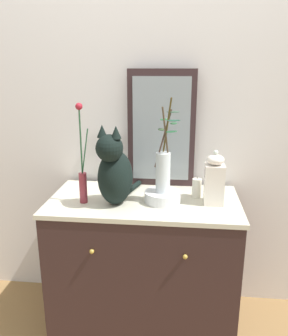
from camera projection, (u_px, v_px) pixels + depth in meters
ground_plane at (144, 321)px, 2.15m from camera, size 6.00×6.00×0.00m
wall_back at (150, 103)px, 2.12m from camera, size 4.40×0.08×2.60m
sideboard at (144, 263)px, 2.04m from camera, size 1.05×0.57×0.81m
mirror_leaning at (161, 129)px, 2.06m from camera, size 0.40×0.03×0.69m
cat_sitting at (114, 171)px, 1.81m from camera, size 0.23×0.43×0.43m
vase_slim_green at (83, 175)px, 1.84m from camera, size 0.06×0.04×0.53m
bowl_porcelain at (163, 197)px, 1.88m from camera, size 0.20×0.20×0.06m
vase_glass_clear at (163, 168)px, 1.83m from camera, size 0.14×0.21×0.50m
jar_lidded_porcelain at (214, 180)px, 1.83m from camera, size 0.10×0.10×0.29m
candle_pillar at (197, 188)px, 1.94m from camera, size 0.05×0.05×0.12m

